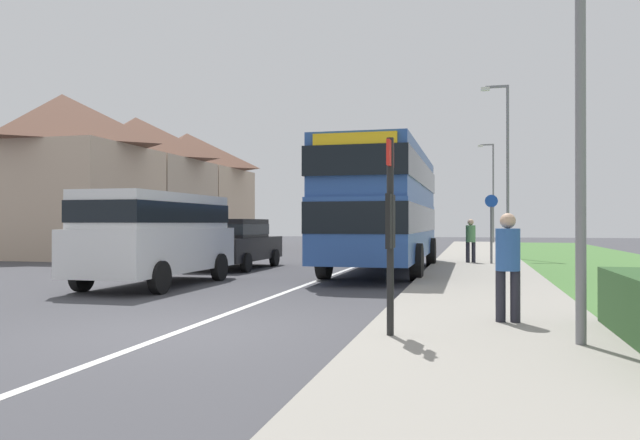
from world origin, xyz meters
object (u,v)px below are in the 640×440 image
object	(u,v)px
parked_van_white	(157,231)
cycle_route_sign	(491,226)
pedestrian_walking_away	(471,239)
street_lamp_mid	(505,159)
pedestrian_at_stop	(508,262)
parked_car_black	(236,241)
street_lamp_far	(492,186)
double_decker_bus	(384,203)
bus_stop_sign	(390,222)

from	to	relation	value
parked_van_white	cycle_route_sign	distance (m)	11.84
pedestrian_walking_away	cycle_route_sign	distance (m)	0.91
street_lamp_mid	pedestrian_at_stop	bearing A→B (deg)	-92.69
parked_car_black	pedestrian_at_stop	size ratio (longest dim) A/B	2.70
pedestrian_at_stop	street_lamp_far	distance (m)	37.24
double_decker_bus	parked_car_black	bearing A→B (deg)	176.37
parked_van_white	bus_stop_sign	size ratio (longest dim) A/B	1.97
cycle_route_sign	pedestrian_walking_away	bearing A→B (deg)	153.92
double_decker_bus	pedestrian_at_stop	xyz separation A→B (m)	(3.16, -9.73, -1.17)
parked_van_white	bus_stop_sign	xyz separation A→B (m)	(6.47, -5.78, 0.21)
pedestrian_at_stop	street_lamp_far	size ratio (longest dim) A/B	0.23
parked_car_black	street_lamp_far	size ratio (longest dim) A/B	0.62
parked_van_white	cycle_route_sign	xyz separation A→B (m)	(8.10, 8.63, 0.10)
double_decker_bus	parked_car_black	world-z (taller)	double_decker_bus
double_decker_bus	parked_van_white	bearing A→B (deg)	-131.83
double_decker_bus	bus_stop_sign	world-z (taller)	double_decker_bus
parked_car_black	pedestrian_walking_away	world-z (taller)	pedestrian_walking_away
pedestrian_walking_away	street_lamp_mid	bearing A→B (deg)	71.18
cycle_route_sign	parked_car_black	bearing A→B (deg)	-160.47
double_decker_bus	parked_van_white	distance (m)	7.24
cycle_route_sign	street_lamp_mid	size ratio (longest dim) A/B	0.35
parked_car_black	pedestrian_walking_away	distance (m)	8.30
pedestrian_at_stop	bus_stop_sign	world-z (taller)	bus_stop_sign
parked_van_white	pedestrian_walking_away	distance (m)	11.64
double_decker_bus	parked_car_black	xyz separation A→B (m)	(-5.02, 0.32, -1.23)
street_lamp_mid	street_lamp_far	distance (m)	19.69
bus_stop_sign	street_lamp_mid	world-z (taller)	street_lamp_mid
parked_van_white	pedestrian_at_stop	world-z (taller)	parked_van_white
double_decker_bus	parked_van_white	world-z (taller)	double_decker_bus
street_lamp_far	street_lamp_mid	bearing A→B (deg)	-90.10
pedestrian_walking_away	street_lamp_far	distance (m)	24.00
parked_van_white	street_lamp_mid	distance (m)	15.96
parked_van_white	street_lamp_mid	world-z (taller)	street_lamp_mid
pedestrian_at_stop	street_lamp_far	world-z (taller)	street_lamp_far
bus_stop_sign	pedestrian_walking_away	bearing A→B (deg)	86.40
cycle_route_sign	double_decker_bus	bearing A→B (deg)	-135.31
parked_van_white	double_decker_bus	bearing A→B (deg)	48.17
pedestrian_walking_away	street_lamp_mid	world-z (taller)	street_lamp_mid
parked_car_black	street_lamp_far	xyz separation A→B (m)	(9.03, 27.04, 3.29)
parked_car_black	pedestrian_walking_away	bearing A→B (deg)	23.40
double_decker_bus	pedestrian_walking_away	size ratio (longest dim) A/B	5.85
pedestrian_at_stop	bus_stop_sign	distance (m)	2.13
parked_car_black	pedestrian_at_stop	bearing A→B (deg)	-50.85
parked_car_black	pedestrian_walking_away	size ratio (longest dim) A/B	2.70
cycle_route_sign	pedestrian_at_stop	bearing A→B (deg)	-90.63
pedestrian_walking_away	bus_stop_sign	xyz separation A→B (m)	(-0.93, -14.75, 0.56)
double_decker_bus	street_lamp_far	size ratio (longest dim) A/B	1.34
parked_van_white	street_lamp_far	size ratio (longest dim) A/B	0.70
street_lamp_mid	parked_van_white	bearing A→B (deg)	-123.98
double_decker_bus	bus_stop_sign	bearing A→B (deg)	-81.46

